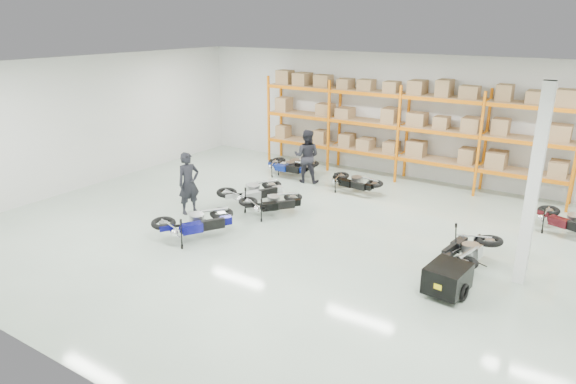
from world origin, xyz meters
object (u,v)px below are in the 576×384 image
Objects in this scene: trailer at (447,278)px; person_back at (307,156)px; moto_back_b at (293,161)px; person_left at (189,183)px; moto_black_far_left at (273,199)px; moto_blue_centre at (196,218)px; moto_back_d at (571,217)px; moto_back_a at (288,163)px; moto_touring_right at (468,245)px; moto_back_c at (354,178)px; moto_silver_left at (253,188)px.

trailer is 0.86× the size of person_back.
person_left is (-0.40, -5.27, 0.46)m from moto_back_b.
moto_back_b is 5.30m from person_left.
person_left is (-2.23, -1.23, 0.43)m from moto_black_far_left.
trailer is at bearing -74.76° from person_left.
moto_blue_centre is 5.99m from person_back.
person_back is at bearing -136.10° from moto_back_b.
moto_back_d is at bearing 160.85° from person_back.
moto_back_b is 9.58m from moto_back_d.
moto_back_a is at bearing 150.40° from trailer.
moto_touring_right is at bearing -143.14° from moto_black_far_left.
person_left reaches higher than moto_black_far_left.
person_left reaches higher than moto_touring_right.
moto_back_a is at bearing -49.80° from moto_blue_centre.
person_left is (-8.09, -0.94, 0.38)m from moto_touring_right.
person_left reaches higher than moto_back_b.
moto_blue_centre is 1.17× the size of trailer.
person_back reaches higher than person_left.
moto_black_far_left reaches higher than moto_back_a.
moto_blue_centre is at bearing -112.03° from person_left.
moto_silver_left is at bearing 151.92° from moto_back_c.
moto_silver_left reaches higher than moto_black_far_left.
moto_blue_centre is at bearing 121.70° from moto_silver_left.
moto_back_a is at bearing -23.99° from moto_black_far_left.
moto_silver_left is at bearing -16.98° from person_left.
moto_back_d reaches higher than moto_black_far_left.
moto_back_a is 0.41m from moto_back_b.
person_back is (-0.12, 5.98, 0.37)m from moto_blue_centre.
moto_back_b is 1.23m from person_back.
moto_back_b is at bearing -25.89° from moto_black_far_left.
trailer is (0.00, -1.60, -0.17)m from moto_touring_right.
moto_blue_centre is 1.04× the size of moto_touring_right.
moto_back_c is at bearing -118.21° from moto_back_b.
moto_back_c is (1.13, 3.25, -0.01)m from moto_black_far_left.
moto_blue_centre is at bearing 175.98° from moto_back_b.
moto_black_far_left is (1.02, -0.38, -0.07)m from moto_silver_left.
moto_blue_centre is 1.01× the size of moto_silver_left.
person_left is at bearing -165.63° from moto_touring_right.
moto_blue_centre is 1.10× the size of moto_back_d.
moto_back_d is (1.86, 5.07, 0.14)m from trailer.
person_back is at bearing -105.91° from moto_back_a.
person_left is at bearing 56.18° from person_back.
person_back is (-8.59, 0.24, 0.43)m from moto_back_d.
moto_back_c is 6.59m from moto_back_d.
person_back is (-2.00, 0.17, 0.46)m from moto_back_c.
moto_touring_right is at bearing -63.48° from person_left.
moto_back_c is at bearing 157.59° from person_back.
moto_blue_centre is 1.20× the size of moto_back_b.
moto_silver_left is 1.02× the size of moto_touring_right.
moto_touring_right is 1.06× the size of moto_back_d.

